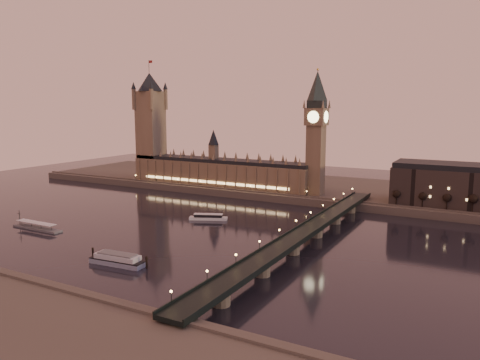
# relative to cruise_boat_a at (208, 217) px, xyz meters

# --- Properties ---
(ground) EXTENTS (700.00, 700.00, 0.00)m
(ground) POSITION_rel_cruise_boat_a_xyz_m (-9.80, -23.77, -1.89)
(ground) COLOR black
(ground) RESTS_ON ground
(far_embankment) EXTENTS (560.00, 130.00, 6.00)m
(far_embankment) POSITION_rel_cruise_boat_a_xyz_m (20.20, 141.23, 1.11)
(far_embankment) COLOR #423D35
(far_embankment) RESTS_ON ground
(palace_of_westminster) EXTENTS (180.00, 26.62, 52.00)m
(palace_of_westminster) POSITION_rel_cruise_boat_a_xyz_m (-49.93, 97.23, 19.81)
(palace_of_westminster) COLOR brown
(palace_of_westminster) RESTS_ON ground
(victoria_tower) EXTENTS (31.68, 31.68, 118.00)m
(victoria_tower) POSITION_rel_cruise_boat_a_xyz_m (-129.80, 97.23, 63.89)
(victoria_tower) COLOR brown
(victoria_tower) RESTS_ON ground
(big_ben) EXTENTS (17.68, 17.68, 104.00)m
(big_ben) POSITION_rel_cruise_boat_a_xyz_m (44.19, 97.22, 62.06)
(big_ben) COLOR brown
(big_ben) RESTS_ON ground
(westminster_bridge) EXTENTS (13.20, 260.00, 15.30)m
(westminster_bridge) POSITION_rel_cruise_boat_a_xyz_m (81.81, -23.77, 3.62)
(westminster_bridge) COLOR black
(westminster_bridge) RESTS_ON ground
(bare_tree_0) EXTENTS (6.25, 6.25, 12.71)m
(bare_tree_0) POSITION_rel_cruise_boat_a_xyz_m (113.06, 85.23, 13.60)
(bare_tree_0) COLOR black
(bare_tree_0) RESTS_ON ground
(bare_tree_1) EXTENTS (6.25, 6.25, 12.71)m
(bare_tree_1) POSITION_rel_cruise_boat_a_xyz_m (129.78, 85.23, 13.60)
(bare_tree_1) COLOR black
(bare_tree_1) RESTS_ON ground
(bare_tree_2) EXTENTS (6.25, 6.25, 12.71)m
(bare_tree_2) POSITION_rel_cruise_boat_a_xyz_m (146.50, 85.23, 13.60)
(bare_tree_2) COLOR black
(bare_tree_2) RESTS_ON ground
(bare_tree_3) EXTENTS (6.25, 6.25, 12.71)m
(bare_tree_3) POSITION_rel_cruise_boat_a_xyz_m (163.22, 85.23, 13.60)
(bare_tree_3) COLOR black
(bare_tree_3) RESTS_ON ground
(cruise_boat_a) EXTENTS (27.02, 15.89, 4.30)m
(cruise_boat_a) POSITION_rel_cruise_boat_a_xyz_m (0.00, 0.00, 0.00)
(cruise_boat_a) COLOR silver
(cruise_boat_a) RESTS_ON ground
(moored_barge) EXTENTS (34.85, 10.91, 6.41)m
(moored_barge) POSITION_rel_cruise_boat_a_xyz_m (10.52, -101.98, 0.81)
(moored_barge) COLOR #808CA3
(moored_barge) RESTS_ON ground
(pontoon_pier) EXTENTS (40.40, 6.73, 10.77)m
(pontoon_pier) POSITION_rel_cruise_boat_a_xyz_m (-84.78, -75.58, -0.73)
(pontoon_pier) COLOR #595B5E
(pontoon_pier) RESTS_ON ground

